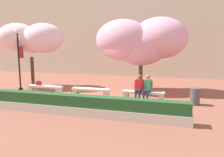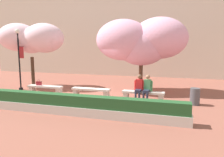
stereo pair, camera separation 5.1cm
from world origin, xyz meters
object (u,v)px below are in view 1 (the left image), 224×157
at_px(person_seated_left, 139,86).
at_px(cherry_tree_main, 142,41).
at_px(stone_bench_near_west, 91,91).
at_px(stone_bench_west_end, 45,88).
at_px(cherry_tree_secondary, 31,38).
at_px(trash_bin, 195,96).
at_px(lamp_post_with_banner, 19,54).
at_px(person_seated_right, 147,87).
at_px(handbag, 39,83).
at_px(stone_bench_center, 143,94).

xyz_separation_m(person_seated_left, cherry_tree_main, (-0.27, 2.32, 2.27)).
bearing_deg(stone_bench_near_west, cherry_tree_main, 44.17).
relative_size(stone_bench_west_end, cherry_tree_secondary, 0.50).
height_order(stone_bench_west_end, stone_bench_near_west, same).
bearing_deg(cherry_tree_main, trash_bin, -40.28).
distance_m(person_seated_left, lamp_post_with_banner, 7.64).
relative_size(person_seated_right, handbag, 3.81).
relative_size(person_seated_right, trash_bin, 1.65).
bearing_deg(stone_bench_near_west, handbag, 179.77).
height_order(stone_bench_west_end, lamp_post_with_banner, lamp_post_with_banner).
xyz_separation_m(stone_bench_west_end, person_seated_right, (5.80, -0.05, 0.39)).
relative_size(person_seated_right, lamp_post_with_banner, 0.35).
relative_size(person_seated_left, trash_bin, 1.65).
xyz_separation_m(handbag, cherry_tree_secondary, (-1.50, 1.60, 2.60)).
bearing_deg(trash_bin, cherry_tree_secondary, 169.74).
bearing_deg(cherry_tree_secondary, stone_bench_near_west, -18.89).
height_order(cherry_tree_main, trash_bin, cherry_tree_main).
relative_size(stone_bench_west_end, person_seated_right, 1.62).
relative_size(handbag, trash_bin, 0.43).
relative_size(stone_bench_near_west, person_seated_left, 1.62).
distance_m(stone_bench_west_end, stone_bench_center, 5.61).
bearing_deg(handbag, stone_bench_near_west, -0.23).
bearing_deg(trash_bin, person_seated_right, 176.66).
relative_size(handbag, cherry_tree_secondary, 0.08).
bearing_deg(person_seated_right, person_seated_left, -179.95).
xyz_separation_m(stone_bench_near_west, person_seated_left, (2.59, -0.05, 0.39)).
height_order(stone_bench_west_end, cherry_tree_secondary, cherry_tree_secondary).
height_order(stone_bench_center, handbag, handbag).
xyz_separation_m(stone_bench_near_west, stone_bench_center, (2.80, 0.00, 0.00)).
distance_m(person_seated_left, person_seated_right, 0.40).
bearing_deg(person_seated_right, stone_bench_center, 164.80).
bearing_deg(person_seated_right, stone_bench_near_west, 178.99).
bearing_deg(person_seated_left, lamp_post_with_banner, 175.71).
bearing_deg(person_seated_left, person_seated_right, 0.05).
relative_size(person_seated_left, lamp_post_with_banner, 0.35).
bearing_deg(stone_bench_near_west, cherry_tree_secondary, 161.11).
xyz_separation_m(stone_bench_near_west, lamp_post_with_banner, (-4.86, 0.51, 1.93)).
distance_m(stone_bench_west_end, lamp_post_with_banner, 2.87).
height_order(handbag, cherry_tree_main, cherry_tree_main).
distance_m(stone_bench_near_west, lamp_post_with_banner, 5.26).
bearing_deg(stone_bench_center, lamp_post_with_banner, 176.23).
bearing_deg(trash_bin, stone_bench_center, 175.68).
bearing_deg(cherry_tree_secondary, trash_bin, -10.26).
xyz_separation_m(stone_bench_west_end, cherry_tree_main, (5.13, 2.26, 2.66)).
relative_size(stone_bench_center, trash_bin, 2.68).
bearing_deg(stone_bench_center, trash_bin, -4.32).
xyz_separation_m(stone_bench_west_end, stone_bench_near_west, (2.80, 0.00, 0.00)).
xyz_separation_m(cherry_tree_secondary, trash_bin, (9.94, -1.80, -2.79)).
relative_size(stone_bench_west_end, person_seated_left, 1.62).
bearing_deg(stone_bench_near_west, person_seated_right, -1.01).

